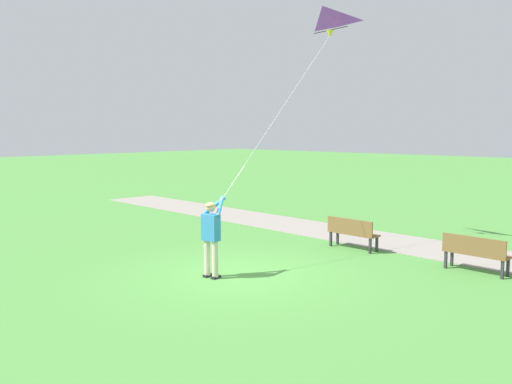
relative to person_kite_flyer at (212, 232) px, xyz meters
The scene contains 6 objects.
ground_plane 1.20m from the person_kite_flyer, 152.89° to the left, with size 120.00×120.00×0.00m, color #4C8E3D.
walkway_path 6.73m from the person_kite_flyer, 160.06° to the left, with size 2.40×32.00×0.02m, color gray.
person_kite_flyer is the anchor object (origin of this frame).
flying_kite 7.27m from the person_kite_flyer, behind, with size 5.01×1.57×5.00m.
park_bench_near_walkway 4.74m from the person_kite_flyer, behind, with size 0.51×1.52×0.88m.
park_bench_far_walkway 6.16m from the person_kite_flyer, 136.99° to the left, with size 0.51×1.52×0.88m.
Camera 1 is at (8.55, 8.62, 3.33)m, focal length 37.85 mm.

